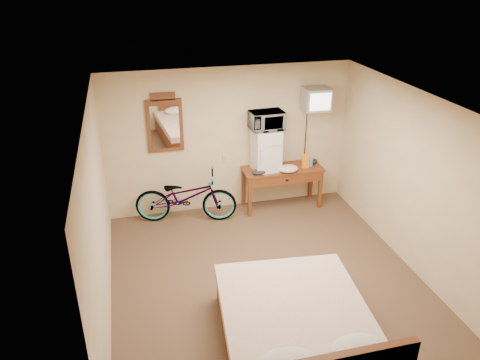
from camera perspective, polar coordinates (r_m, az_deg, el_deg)
The scene contains 13 objects.
room at distance 5.95m, azimuth 3.64°, elevation -2.62°, with size 4.60×4.64×2.50m.
desk at distance 8.18m, azimuth 5.25°, elevation 0.63°, with size 1.39×0.55×0.75m.
mini_fridge at distance 7.96m, azimuth 3.18°, elevation 3.72°, with size 0.47×0.45×0.72m.
microwave at distance 7.78m, azimuth 3.27°, elevation 7.25°, with size 0.55×0.38×0.31m, color white.
snack_bag at distance 8.19m, azimuth 7.97°, elevation 2.30°, with size 0.12×0.07×0.24m, color orange.
blue_cup at distance 8.27m, azimuth 8.58°, elevation 2.16°, with size 0.09×0.09×0.15m, color #4591ED.
cloth_cream at distance 8.01m, azimuth 5.88°, elevation 1.39°, with size 0.36×0.27×0.11m, color silver.
cloth_dark_a at distance 7.88m, azimuth 2.31°, elevation 1.00°, with size 0.24×0.18×0.09m, color black.
cloth_dark_b at distance 8.41m, azimuth 8.82°, elevation 2.31°, with size 0.19×0.15×0.08m, color black.
crt_television at distance 7.94m, azimuth 9.26°, elevation 9.71°, with size 0.43×0.56×0.37m.
wall_mirror at distance 7.68m, azimuth -9.15°, elevation 6.80°, with size 0.58×0.04×0.99m.
bicycle at distance 7.86m, azimuth -6.63°, elevation -2.04°, with size 0.59×1.69×0.89m, color black.
bed at distance 5.45m, azimuth 7.22°, elevation -18.31°, with size 1.82×2.29×0.90m.
Camera 1 is at (-1.65, -5.00, 4.03)m, focal length 35.00 mm.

